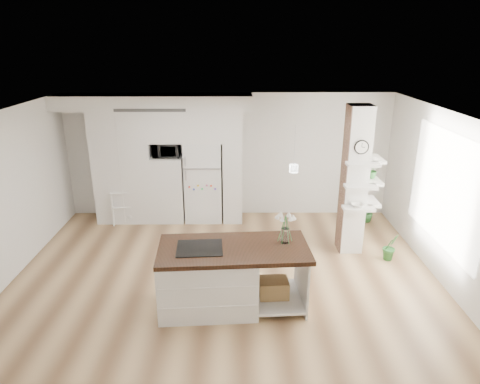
% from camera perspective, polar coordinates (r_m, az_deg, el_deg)
% --- Properties ---
extents(floor, '(7.00, 6.00, 0.01)m').
position_cam_1_polar(floor, '(7.10, -1.99, -12.03)').
color(floor, tan).
rests_on(floor, ground).
extents(room, '(7.04, 6.04, 2.72)m').
position_cam_1_polar(room, '(6.33, -2.18, 2.42)').
color(room, white).
rests_on(room, ground).
extents(cabinet_wall, '(4.00, 0.71, 2.70)m').
position_cam_1_polar(cabinet_wall, '(9.14, -10.79, 5.21)').
color(cabinet_wall, silver).
rests_on(cabinet_wall, floor).
extents(refrigerator, '(0.78, 0.69, 1.75)m').
position_cam_1_polar(refrigerator, '(9.21, -4.87, 1.51)').
color(refrigerator, white).
rests_on(refrigerator, floor).
extents(column, '(0.69, 0.90, 2.70)m').
position_cam_1_polar(column, '(7.86, 15.73, 1.29)').
color(column, silver).
rests_on(column, floor).
extents(window, '(0.00, 2.40, 2.40)m').
position_cam_1_polar(window, '(7.48, 25.65, 0.31)').
color(window, white).
rests_on(window, room).
extents(pendant_light, '(0.12, 0.12, 0.10)m').
position_cam_1_polar(pendant_light, '(6.57, 12.87, 4.98)').
color(pendant_light, white).
rests_on(pendant_light, room).
extents(kitchen_island, '(2.19, 1.15, 1.53)m').
position_cam_1_polar(kitchen_island, '(6.31, -3.13, -11.17)').
color(kitchen_island, silver).
rests_on(kitchen_island, floor).
extents(bookshelf, '(0.67, 0.48, 0.73)m').
position_cam_1_polar(bookshelf, '(9.50, -14.68, -2.09)').
color(bookshelf, silver).
rests_on(bookshelf, floor).
extents(floor_plant_a, '(0.34, 0.30, 0.50)m').
position_cam_1_polar(floor_plant_a, '(8.13, 19.41, -6.89)').
color(floor_plant_a, '#2C6E2E').
rests_on(floor_plant_a, floor).
extents(floor_plant_b, '(0.30, 0.30, 0.47)m').
position_cam_1_polar(floor_plant_b, '(9.64, 16.55, -2.48)').
color(floor_plant_b, '#2C6E2E').
rests_on(floor_plant_b, floor).
extents(microwave, '(0.54, 0.37, 0.30)m').
position_cam_1_polar(microwave, '(9.06, -9.78, 5.55)').
color(microwave, '#2D2D2D').
rests_on(microwave, cabinet_wall).
extents(shelf_plant, '(0.27, 0.23, 0.30)m').
position_cam_1_polar(shelf_plant, '(8.04, 17.25, 2.83)').
color(shelf_plant, '#2C6E2E').
rests_on(shelf_plant, column).
extents(decor_bowl, '(0.22, 0.22, 0.05)m').
position_cam_1_polar(decor_bowl, '(7.75, 15.38, -1.71)').
color(decor_bowl, white).
rests_on(decor_bowl, column).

